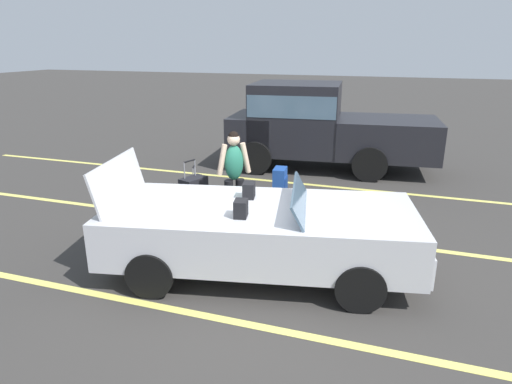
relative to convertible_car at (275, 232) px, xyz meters
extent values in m
plane|color=#383533|center=(-0.19, -0.04, -0.59)|extent=(80.00, 80.00, 0.00)
cube|color=#EAE066|center=(-0.19, -1.29, -0.59)|extent=(18.00, 0.12, 0.01)
cube|color=#EAE066|center=(-0.19, 1.41, -0.59)|extent=(18.00, 0.12, 0.01)
cube|color=#EAE066|center=(-0.19, 4.11, -0.59)|extent=(18.00, 0.12, 0.01)
cube|color=silver|center=(-0.19, -0.04, 0.03)|extent=(4.37, 2.54, 0.64)
cube|color=silver|center=(1.21, 0.25, -0.08)|extent=(1.62, 1.90, 0.38)
cube|color=slate|center=(0.31, 0.06, 0.50)|extent=(0.49, 1.55, 0.31)
cube|color=black|center=(-0.47, 0.28, 0.46)|extent=(0.20, 0.25, 0.22)
cube|color=black|center=(-0.32, -0.44, 0.46)|extent=(0.20, 0.25, 0.22)
cube|color=silver|center=(-2.10, -0.43, 0.63)|extent=(0.47, 1.50, 0.63)
cylinder|color=black|center=(0.89, 1.01, -0.29)|extent=(0.63, 0.33, 0.60)
cylinder|color=black|center=(1.21, -0.58, -0.29)|extent=(0.63, 0.33, 0.60)
cylinder|color=black|center=(-1.60, 0.50, -0.29)|extent=(0.63, 0.33, 0.60)
cylinder|color=black|center=(-1.28, -1.09, -0.29)|extent=(0.63, 0.33, 0.60)
cube|color=black|center=(-1.96, 1.54, -0.22)|extent=(0.42, 0.54, 0.74)
cube|color=black|center=(-1.82, 1.49, -0.28)|extent=(0.14, 0.37, 0.41)
cylinder|color=gray|center=(-1.99, 1.69, 0.30)|extent=(0.03, 0.03, 0.29)
cylinder|color=gray|center=(-2.08, 1.44, 0.30)|extent=(0.03, 0.03, 0.29)
cylinder|color=black|center=(-2.04, 1.56, 0.44)|extent=(0.11, 0.26, 0.03)
sphere|color=black|center=(-2.01, 1.73, -0.57)|extent=(0.04, 0.04, 0.04)
sphere|color=black|center=(-2.12, 1.41, -0.57)|extent=(0.04, 0.04, 0.04)
cube|color=#1E479E|center=(-0.78, 3.07, -0.28)|extent=(0.28, 0.42, 0.62)
cube|color=navy|center=(-0.65, 3.08, -0.33)|extent=(0.05, 0.32, 0.34)
sphere|color=black|center=(-0.88, 3.20, -0.57)|extent=(0.04, 0.04, 0.04)
sphere|color=black|center=(-0.86, 2.92, -0.57)|extent=(0.04, 0.04, 0.04)
cube|color=black|center=(-2.18, 2.12, -0.34)|extent=(0.30, 0.39, 0.50)
cube|color=black|center=(-2.08, 2.15, -0.38)|extent=(0.10, 0.26, 0.28)
cylinder|color=gray|center=(-2.26, 2.19, 0.04)|extent=(0.03, 0.03, 0.27)
cylinder|color=gray|center=(-2.20, 2.01, 0.04)|extent=(0.03, 0.03, 0.27)
cylinder|color=black|center=(-2.23, 2.10, 0.17)|extent=(0.09, 0.19, 0.03)
sphere|color=black|center=(-2.29, 2.21, -0.57)|extent=(0.04, 0.04, 0.04)
sphere|color=black|center=(-2.21, 1.98, -0.57)|extent=(0.04, 0.04, 0.04)
ellipsoid|color=orange|center=(-0.96, 2.15, -0.44)|extent=(0.60, 0.70, 0.30)
torus|color=black|center=(-0.96, 2.15, -0.26)|extent=(0.51, 0.51, 0.02)
cylinder|color=black|center=(-1.05, 1.46, -0.18)|extent=(0.21, 0.21, 0.82)
cylinder|color=black|center=(-1.20, 1.34, -0.18)|extent=(0.21, 0.21, 0.82)
ellipsoid|color=#267259|center=(-1.12, 1.40, 0.53)|extent=(0.39, 0.37, 0.60)
sphere|color=beige|center=(-1.12, 1.40, 0.92)|extent=(0.21, 0.21, 0.21)
sphere|color=black|center=(-1.12, 1.40, 0.97)|extent=(0.18, 0.18, 0.18)
cylinder|color=beige|center=(-0.96, 1.53, 0.59)|extent=(0.21, 0.19, 0.53)
cylinder|color=beige|center=(-1.29, 1.27, 0.59)|extent=(0.21, 0.19, 0.53)
cube|color=black|center=(-2.11, 5.46, 0.26)|extent=(1.28, 2.00, 0.90)
cube|color=black|center=(-1.07, 5.56, 0.66)|extent=(2.28, 2.10, 1.70)
cube|color=slate|center=(-1.07, 5.56, 1.04)|extent=(2.24, 2.11, 0.51)
cube|color=black|center=(1.12, 5.77, 0.26)|extent=(2.57, 2.12, 0.90)
cylinder|color=black|center=(-1.81, 4.58, -0.19)|extent=(0.82, 0.36, 0.80)
cylinder|color=black|center=(-1.98, 6.38, -0.19)|extent=(0.82, 0.36, 0.80)
cylinder|color=black|center=(0.85, 4.84, -0.19)|extent=(0.82, 0.36, 0.80)
cylinder|color=black|center=(0.67, 6.64, -0.19)|extent=(0.82, 0.36, 0.80)
camera|label=1|loc=(1.52, -5.35, 2.42)|focal=31.39mm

